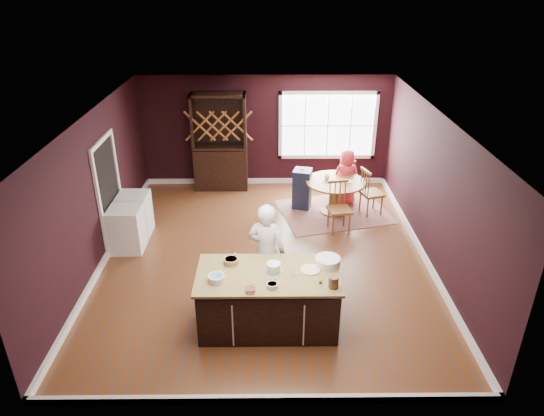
% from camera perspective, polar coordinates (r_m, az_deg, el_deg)
% --- Properties ---
extents(room_shell, '(7.00, 7.00, 7.00)m').
position_cam_1_polar(room_shell, '(8.59, -0.84, 2.03)').
color(room_shell, brown).
rests_on(room_shell, ground).
extents(window, '(2.36, 0.10, 1.66)m').
position_cam_1_polar(window, '(11.88, 6.57, 9.62)').
color(window, white).
rests_on(window, room_shell).
extents(doorway, '(0.08, 1.26, 2.13)m').
position_cam_1_polar(doorway, '(9.75, -18.55, 1.56)').
color(doorway, white).
rests_on(doorway, room_shell).
extents(kitchen_island, '(2.09, 1.10, 0.92)m').
position_cam_1_polar(kitchen_island, '(7.37, -0.45, -10.82)').
color(kitchen_island, black).
rests_on(kitchen_island, ground).
extents(dining_table, '(1.29, 1.29, 0.75)m').
position_cam_1_polar(dining_table, '(10.70, 7.40, 2.11)').
color(dining_table, brown).
rests_on(dining_table, ground).
extents(baker, '(0.70, 0.56, 1.69)m').
position_cam_1_polar(baker, '(7.73, -0.64, -5.22)').
color(baker, silver).
rests_on(baker, ground).
extents(layer_cake, '(0.29, 0.29, 0.12)m').
position_cam_1_polar(layer_cake, '(7.12, 0.18, -6.95)').
color(layer_cake, white).
rests_on(layer_cake, kitchen_island).
extents(bowl_blue, '(0.23, 0.23, 0.09)m').
position_cam_1_polar(bowl_blue, '(6.95, -6.55, -8.22)').
color(bowl_blue, white).
rests_on(bowl_blue, kitchen_island).
extents(bowl_yellow, '(0.22, 0.22, 0.08)m').
position_cam_1_polar(bowl_yellow, '(7.31, -4.84, -6.24)').
color(bowl_yellow, '#B29040').
rests_on(bowl_yellow, kitchen_island).
extents(bowl_pink, '(0.16, 0.16, 0.06)m').
position_cam_1_polar(bowl_pink, '(6.71, -2.56, -9.62)').
color(bowl_pink, silver).
rests_on(bowl_pink, kitchen_island).
extents(bowl_olive, '(0.16, 0.16, 0.06)m').
position_cam_1_polar(bowl_olive, '(6.79, 0.02, -9.09)').
color(bowl_olive, white).
rests_on(bowl_olive, kitchen_island).
extents(drinking_glass, '(0.08, 0.08, 0.16)m').
position_cam_1_polar(drinking_glass, '(7.00, 2.46, -7.43)').
color(drinking_glass, white).
rests_on(drinking_glass, kitchen_island).
extents(dinner_plate, '(0.30, 0.30, 0.02)m').
position_cam_1_polar(dinner_plate, '(7.17, 4.50, -7.25)').
color(dinner_plate, beige).
rests_on(dinner_plate, kitchen_island).
extents(white_tub, '(0.37, 0.37, 0.13)m').
position_cam_1_polar(white_tub, '(7.28, 6.57, -6.28)').
color(white_tub, silver).
rests_on(white_tub, kitchen_island).
extents(stoneware_crock, '(0.14, 0.14, 0.17)m').
position_cam_1_polar(stoneware_crock, '(6.81, 7.24, -8.63)').
color(stoneware_crock, '#50362A').
rests_on(stoneware_crock, kitchen_island).
extents(toy_figurine, '(0.04, 0.04, 0.07)m').
position_cam_1_polar(toy_figurine, '(6.90, 5.73, -8.56)').
color(toy_figurine, yellow).
rests_on(toy_figurine, kitchen_island).
extents(rug, '(2.68, 2.30, 0.01)m').
position_cam_1_polar(rug, '(10.92, 7.24, -0.42)').
color(rug, brown).
rests_on(rug, ground).
extents(chair_east, '(0.55, 0.56, 1.07)m').
position_cam_1_polar(chair_east, '(10.77, 11.68, 1.94)').
color(chair_east, brown).
rests_on(chair_east, ground).
extents(chair_south, '(0.52, 0.50, 1.08)m').
position_cam_1_polar(chair_south, '(9.91, 7.96, 0.05)').
color(chair_south, brown).
rests_on(chair_south, ground).
extents(chair_north, '(0.53, 0.52, 0.97)m').
position_cam_1_polar(chair_north, '(11.47, 8.38, 3.49)').
color(chair_north, brown).
rests_on(chair_north, ground).
extents(seated_woman, '(0.71, 0.53, 1.30)m').
position_cam_1_polar(seated_woman, '(11.12, 8.69, 3.63)').
color(seated_woman, '#DB2F42').
rests_on(seated_woman, ground).
extents(high_chair, '(0.47, 0.47, 0.95)m').
position_cam_1_polar(high_chair, '(10.88, 3.56, 2.37)').
color(high_chair, black).
rests_on(high_chair, ground).
extents(toddler, '(0.18, 0.14, 0.26)m').
position_cam_1_polar(toddler, '(10.83, 3.31, 4.20)').
color(toddler, '#8CA5BF').
rests_on(toddler, high_chair).
extents(table_plate, '(0.21, 0.21, 0.02)m').
position_cam_1_polar(table_plate, '(10.60, 8.84, 3.09)').
color(table_plate, beige).
rests_on(table_plate, dining_table).
extents(table_cup, '(0.15, 0.15, 0.10)m').
position_cam_1_polar(table_cup, '(10.66, 6.47, 3.63)').
color(table_cup, white).
rests_on(table_cup, dining_table).
extents(hutch, '(1.28, 0.53, 2.34)m').
position_cam_1_polar(hutch, '(11.71, -6.13, 7.69)').
color(hutch, black).
rests_on(hutch, ground).
extents(washer, '(0.60, 0.58, 0.87)m').
position_cam_1_polar(washer, '(9.63, -16.72, -2.39)').
color(washer, silver).
rests_on(washer, ground).
extents(dryer, '(0.60, 0.58, 0.87)m').
position_cam_1_polar(dryer, '(10.18, -15.82, -0.67)').
color(dryer, white).
rests_on(dryer, ground).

